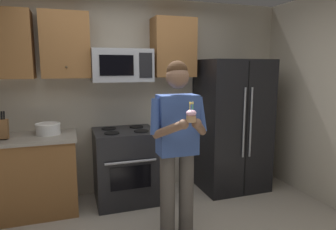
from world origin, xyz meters
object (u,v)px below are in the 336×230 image
Objects in this scene: knife_block at (0,129)px; cupcake at (191,115)px; person at (178,141)px; refrigerator at (232,125)px; oven_range at (126,165)px; microwave at (122,65)px; bowl_large_white at (48,128)px.

cupcake is at bearing -36.91° from knife_block.
refrigerator is at bearing 39.17° from person.
knife_block is at bearing -178.76° from oven_range.
knife_block is at bearing 143.09° from cupcake.
microwave is (0.00, 0.12, 1.26)m from oven_range.
bowl_large_white is 1.63× the size of cupcake.
person is at bearing -72.98° from microwave.
microwave is 2.31× the size of knife_block.
bowl_large_white is (-2.39, 0.11, 0.09)m from refrigerator.
oven_range is 1.26× the size of microwave.
bowl_large_white reaches higher than oven_range.
cupcake is (1.71, -1.28, 0.26)m from knife_block.
refrigerator reaches higher than person.
refrigerator is 1.02× the size of person.
microwave reaches higher than knife_block.
microwave is 0.41× the size of refrigerator.
oven_range is 1.56m from refrigerator.
microwave reaches higher than oven_range.
bowl_large_white is (0.48, 0.10, -0.05)m from knife_block.
knife_block is 0.18× the size of person.
cupcake is at bearing -75.56° from oven_range.
oven_range is 1.04m from bowl_large_white.
knife_block is 0.49m from bowl_large_white.
bowl_large_white is at bearing 131.70° from cupcake.
refrigerator is at bearing 47.67° from cupcake.
refrigerator reaches higher than bowl_large_white.
knife_block is 2.15m from cupcake.
refrigerator is 6.34× the size of bowl_large_white.
oven_range is at bearing -4.22° from bowl_large_white.
cupcake is (1.23, -1.38, 0.30)m from bowl_large_white.
refrigerator is at bearing -6.03° from microwave.
refrigerator reaches higher than oven_range.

